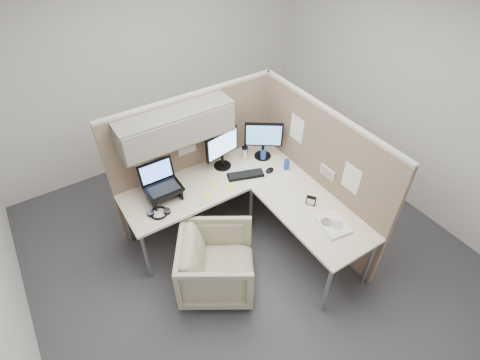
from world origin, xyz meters
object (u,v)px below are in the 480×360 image
desk (248,197)px  office_chair (217,262)px  keyboard (245,175)px  monitor_left (222,147)px

desk → office_chair: 0.76m
office_chair → keyboard: same height
office_chair → monitor_left: 1.26m
desk → office_chair: office_chair is taller
desk → keyboard: (0.14, 0.27, 0.05)m
desk → monitor_left: 0.64m
office_chair → keyboard: 1.03m
desk → keyboard: 0.31m
desk → keyboard: keyboard is taller
monitor_left → office_chair: bearing=-135.0°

